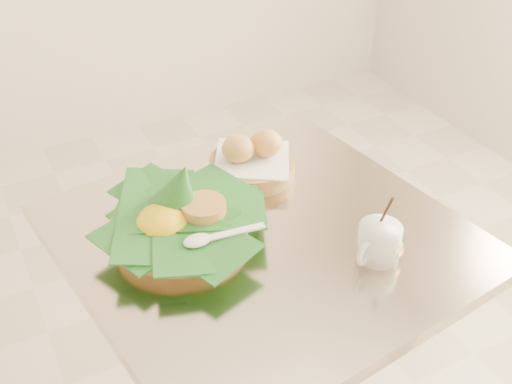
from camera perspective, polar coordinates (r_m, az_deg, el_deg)
name	(u,v)px	position (r m, az deg, el deg)	size (l,w,h in m)	color
cafe_table	(263,314)	(1.37, 0.60, -10.82)	(0.79, 0.79, 0.75)	gray
rice_basket	(180,215)	(1.20, -6.81, -2.08)	(0.32, 0.32, 0.16)	#AD844A
bread_basket	(252,160)	(1.37, -0.33, 2.84)	(0.21, 0.21, 0.10)	#AD844A
coffee_mug	(378,242)	(1.17, 10.83, -4.35)	(0.10, 0.08, 0.13)	white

